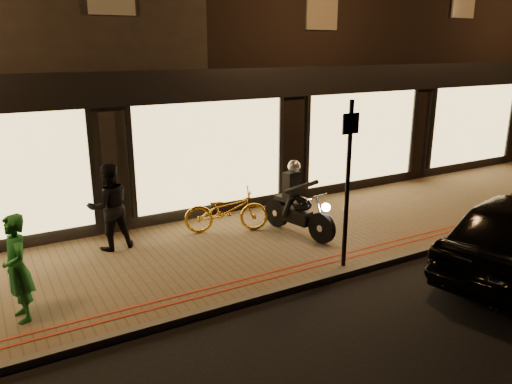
% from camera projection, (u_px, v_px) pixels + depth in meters
% --- Properties ---
extents(ground, '(90.00, 90.00, 0.00)m').
position_uv_depth(ground, '(311.00, 288.00, 8.52)').
color(ground, black).
rests_on(ground, ground).
extents(sidewalk, '(50.00, 4.00, 0.12)m').
position_uv_depth(sidewalk, '(253.00, 246.00, 10.17)').
color(sidewalk, brown).
rests_on(sidewalk, ground).
extents(kerb_stone, '(50.00, 0.14, 0.12)m').
position_uv_depth(kerb_stone, '(309.00, 284.00, 8.55)').
color(kerb_stone, '#59544C').
rests_on(kerb_stone, ground).
extents(red_kerb_lines, '(50.00, 0.26, 0.01)m').
position_uv_depth(red_kerb_lines, '(293.00, 269.00, 8.95)').
color(red_kerb_lines, '#96280D').
rests_on(red_kerb_lines, sidewalk).
extents(building_row, '(48.00, 10.11, 8.50)m').
position_uv_depth(building_row, '(137.00, 37.00, 14.82)').
color(building_row, black).
rests_on(building_row, ground).
extents(motorcycle, '(0.70, 1.92, 1.59)m').
position_uv_depth(motorcycle, '(297.00, 206.00, 10.50)').
color(motorcycle, black).
rests_on(motorcycle, sidewalk).
extents(sign_post, '(0.35, 0.08, 3.00)m').
position_uv_depth(sign_post, '(348.00, 177.00, 8.66)').
color(sign_post, black).
rests_on(sign_post, sidewalk).
extents(bicycle_gold, '(1.91, 1.23, 0.95)m').
position_uv_depth(bicycle_gold, '(226.00, 210.00, 10.68)').
color(bicycle_gold, gold).
rests_on(bicycle_gold, sidewalk).
extents(person_green, '(0.48, 0.64, 1.60)m').
position_uv_depth(person_green, '(17.00, 268.00, 7.13)').
color(person_green, '#1E712B').
rests_on(person_green, sidewalk).
extents(person_dark, '(0.87, 0.70, 1.73)m').
position_uv_depth(person_dark, '(109.00, 207.00, 9.67)').
color(person_dark, black).
rests_on(person_dark, sidewalk).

